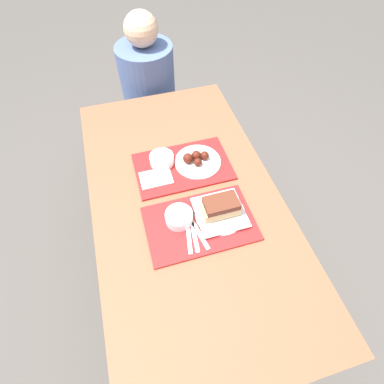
{
  "coord_description": "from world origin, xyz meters",
  "views": [
    {
      "loc": [
        -0.19,
        -0.74,
        1.85
      ],
      "look_at": [
        0.03,
        -0.01,
        0.81
      ],
      "focal_mm": 28.0,
      "sensor_mm": 36.0,
      "label": 1
    }
  ],
  "objects_px": {
    "tray_near": "(200,224)",
    "brisket_sandwich_plate": "(220,209)",
    "tray_far": "(183,167)",
    "bowl_coleslaw_far": "(162,159)",
    "wings_plate_far": "(197,160)",
    "person_seated_across": "(147,77)",
    "bowl_coleslaw_near": "(179,217)"
  },
  "relations": [
    {
      "from": "brisket_sandwich_plate",
      "to": "wings_plate_far",
      "type": "relative_size",
      "value": 0.97
    },
    {
      "from": "tray_near",
      "to": "bowl_coleslaw_far",
      "type": "bearing_deg",
      "value": 101.53
    },
    {
      "from": "tray_near",
      "to": "bowl_coleslaw_near",
      "type": "height_order",
      "value": "bowl_coleslaw_near"
    },
    {
      "from": "brisket_sandwich_plate",
      "to": "wings_plate_far",
      "type": "height_order",
      "value": "brisket_sandwich_plate"
    },
    {
      "from": "brisket_sandwich_plate",
      "to": "wings_plate_far",
      "type": "bearing_deg",
      "value": 91.55
    },
    {
      "from": "person_seated_across",
      "to": "bowl_coleslaw_far",
      "type": "bearing_deg",
      "value": -95.65
    },
    {
      "from": "person_seated_across",
      "to": "wings_plate_far",
      "type": "bearing_deg",
      "value": -84.13
    },
    {
      "from": "brisket_sandwich_plate",
      "to": "person_seated_across",
      "type": "bearing_deg",
      "value": 94.69
    },
    {
      "from": "tray_far",
      "to": "bowl_coleslaw_far",
      "type": "bearing_deg",
      "value": 152.57
    },
    {
      "from": "bowl_coleslaw_near",
      "to": "brisket_sandwich_plate",
      "type": "height_order",
      "value": "brisket_sandwich_plate"
    },
    {
      "from": "wings_plate_far",
      "to": "person_seated_across",
      "type": "bearing_deg",
      "value": 95.87
    },
    {
      "from": "brisket_sandwich_plate",
      "to": "bowl_coleslaw_far",
      "type": "distance_m",
      "value": 0.39
    },
    {
      "from": "tray_far",
      "to": "wings_plate_far",
      "type": "bearing_deg",
      "value": 3.73
    },
    {
      "from": "brisket_sandwich_plate",
      "to": "bowl_coleslaw_far",
      "type": "height_order",
      "value": "brisket_sandwich_plate"
    },
    {
      "from": "tray_near",
      "to": "bowl_coleslaw_far",
      "type": "distance_m",
      "value": 0.38
    },
    {
      "from": "bowl_coleslaw_near",
      "to": "wings_plate_far",
      "type": "relative_size",
      "value": 0.52
    },
    {
      "from": "brisket_sandwich_plate",
      "to": "bowl_coleslaw_far",
      "type": "bearing_deg",
      "value": 115.64
    },
    {
      "from": "bowl_coleslaw_far",
      "to": "wings_plate_far",
      "type": "relative_size",
      "value": 0.52
    },
    {
      "from": "tray_near",
      "to": "bowl_coleslaw_far",
      "type": "xyz_separation_m",
      "value": [
        -0.07,
        0.37,
        0.03
      ]
    },
    {
      "from": "tray_near",
      "to": "tray_far",
      "type": "height_order",
      "value": "same"
    },
    {
      "from": "person_seated_across",
      "to": "brisket_sandwich_plate",
      "type": "bearing_deg",
      "value": -85.31
    },
    {
      "from": "bowl_coleslaw_far",
      "to": "person_seated_across",
      "type": "bearing_deg",
      "value": 84.35
    },
    {
      "from": "tray_near",
      "to": "brisket_sandwich_plate",
      "type": "relative_size",
      "value": 2.1
    },
    {
      "from": "tray_near",
      "to": "wings_plate_far",
      "type": "bearing_deg",
      "value": 75.46
    },
    {
      "from": "wings_plate_far",
      "to": "person_seated_across",
      "type": "height_order",
      "value": "person_seated_across"
    },
    {
      "from": "tray_near",
      "to": "person_seated_across",
      "type": "bearing_deg",
      "value": 89.95
    },
    {
      "from": "bowl_coleslaw_near",
      "to": "person_seated_across",
      "type": "distance_m",
      "value": 1.1
    },
    {
      "from": "tray_far",
      "to": "bowl_coleslaw_near",
      "type": "bearing_deg",
      "value": -108.04
    },
    {
      "from": "tray_far",
      "to": "bowl_coleslaw_far",
      "type": "relative_size",
      "value": 3.95
    },
    {
      "from": "bowl_coleslaw_far",
      "to": "tray_far",
      "type": "bearing_deg",
      "value": -27.43
    },
    {
      "from": "tray_far",
      "to": "wings_plate_far",
      "type": "relative_size",
      "value": 2.03
    },
    {
      "from": "bowl_coleslaw_near",
      "to": "brisket_sandwich_plate",
      "type": "xyz_separation_m",
      "value": [
        0.17,
        -0.02,
        0.01
      ]
    }
  ]
}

